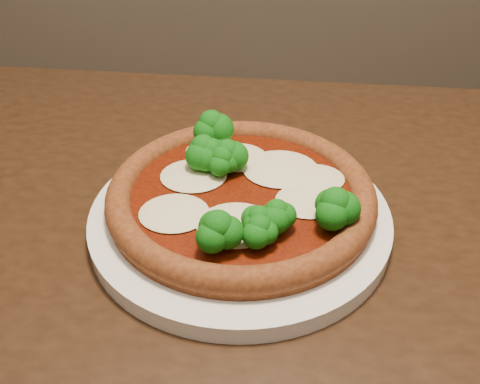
{
  "coord_description": "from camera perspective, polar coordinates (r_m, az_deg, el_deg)",
  "views": [
    {
      "loc": [
        -0.09,
        -0.14,
        1.09
      ],
      "look_at": [
        -0.09,
        0.28,
        0.79
      ],
      "focal_mm": 40.0,
      "sensor_mm": 36.0,
      "label": 1
    }
  ],
  "objects": [
    {
      "name": "dining_table",
      "position": [
        0.58,
        4.3,
        -13.6
      ],
      "size": [
        1.28,
        0.88,
        0.75
      ],
      "rotation": [
        0.0,
        0.0,
        -0.1
      ],
      "color": "black",
      "rests_on": "floor"
    },
    {
      "name": "pizza",
      "position": [
        0.53,
        0.09,
        0.17
      ],
      "size": [
        0.27,
        0.27,
        0.06
      ],
      "rotation": [
        0.0,
        0.0,
        0.3
      ],
      "color": "brown",
      "rests_on": "plate"
    },
    {
      "name": "plate",
      "position": [
        0.53,
        0.0,
        -2.68
      ],
      "size": [
        0.3,
        0.3,
        0.02
      ],
      "primitive_type": "cylinder",
      "color": "white",
      "rests_on": "dining_table"
    }
  ]
}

